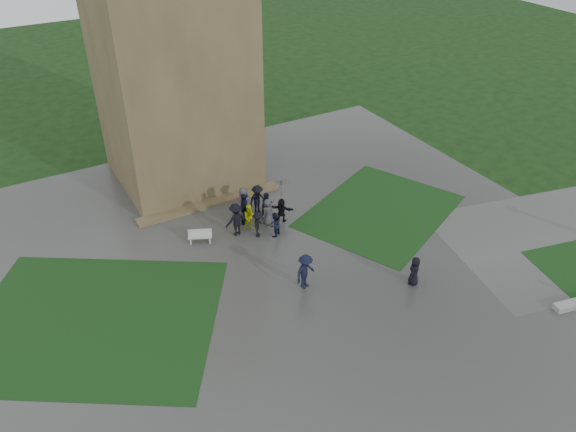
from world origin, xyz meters
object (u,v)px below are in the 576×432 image
bench (200,236)px  pedestrian_mid (305,272)px  tower (169,36)px  pedestrian_near (415,271)px

bench → pedestrian_mid: 6.78m
tower → pedestrian_mid: bearing=-85.4°
tower → bench: size_ratio=13.47×
tower → pedestrian_near: bearing=-70.0°
pedestrian_near → bench: bearing=-80.3°
tower → pedestrian_near: (5.86, -16.08, -8.21)m
bench → pedestrian_near: bearing=-22.7°
pedestrian_mid → bench: bearing=95.9°
tower → pedestrian_mid: (1.09, -13.70, -8.04)m
bench → pedestrian_mid: (3.04, -6.03, 0.56)m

